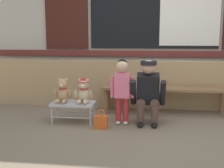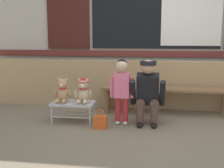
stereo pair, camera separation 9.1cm
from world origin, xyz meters
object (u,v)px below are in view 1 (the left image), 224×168
Objects in this scene: child_standing at (122,84)px; adult_crouching at (149,92)px; small_display_bench at (73,105)px; teddy_bear_plain at (63,91)px; teddy_bear_with_hat at (84,91)px; handbag_on_ground at (101,122)px; wooden_bench_long at (164,91)px.

adult_crouching is at bearing 9.95° from child_standing.
teddy_bear_plain is at bearing 179.49° from small_display_bench.
teddy_bear_plain is (-0.16, 0.00, 0.20)m from small_display_bench.
teddy_bear_with_hat is at bearing 178.30° from child_standing.
small_display_bench is 1.76× the size of teddy_bear_plain.
small_display_bench is at bearing -0.51° from teddy_bear_plain.
child_standing is at bearing -1.05° from teddy_bear_plain.
handbag_on_ground is at bearing -154.68° from adult_crouching.
child_standing is 3.52× the size of handbag_on_ground.
small_display_bench is 1.14m from adult_crouching.
wooden_bench_long is at bearing 26.28° from small_display_bench.
small_display_bench is (-1.38, -0.68, -0.11)m from wooden_bench_long.
child_standing is at bearing -170.05° from adult_crouching.
wooden_bench_long is 1.40m from teddy_bear_with_hat.
teddy_bear_plain is 0.38× the size of child_standing.
teddy_bear_plain is 1.00× the size of teddy_bear_with_hat.
teddy_bear_with_hat is at bearing 0.77° from small_display_bench.
adult_crouching reaches higher than wooden_bench_long.
small_display_bench is 0.26m from teddy_bear_with_hat.
teddy_bear_with_hat is at bearing 139.29° from handbag_on_ground.
child_standing is (0.90, -0.02, 0.13)m from teddy_bear_plain.
adult_crouching is at bearing 2.27° from teddy_bear_plain.
teddy_bear_with_hat is at bearing -150.90° from wooden_bench_long.
teddy_bear_with_hat is (0.16, 0.00, 0.21)m from small_display_bench.
child_standing is at bearing -1.16° from small_display_bench.
wooden_bench_long is at bearing 67.16° from adult_crouching.
teddy_bear_plain is 0.38× the size of adult_crouching.
small_display_bench is 2.35× the size of handbag_on_ground.
wooden_bench_long is 3.28× the size of small_display_bench.
handbag_on_ground is (-0.27, -0.24, -0.50)m from child_standing.
child_standing is 1.01× the size of adult_crouching.
teddy_bear_plain is 0.77m from handbag_on_ground.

